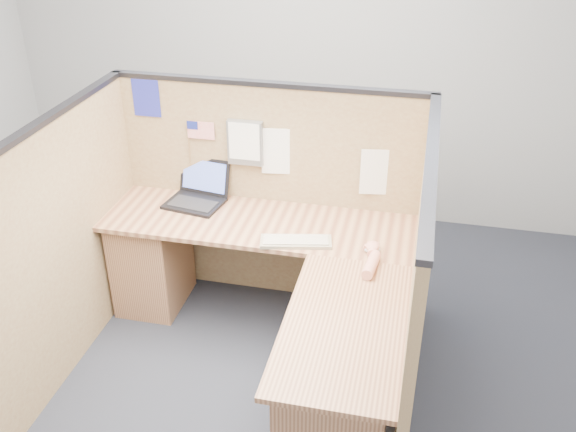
% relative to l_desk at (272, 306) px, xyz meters
% --- Properties ---
extents(floor, '(5.00, 5.00, 0.00)m').
position_rel_l_desk_xyz_m(floor, '(-0.18, -0.29, -0.39)').
color(floor, '#1F212D').
rests_on(floor, ground).
extents(wall_back, '(5.00, 0.00, 5.00)m').
position_rel_l_desk_xyz_m(wall_back, '(-0.18, 1.96, 1.01)').
color(wall_back, '#9E9FA3').
rests_on(wall_back, floor).
extents(cubicle_partitions, '(2.06, 1.83, 1.53)m').
position_rel_l_desk_xyz_m(cubicle_partitions, '(-0.18, 0.14, 0.38)').
color(cubicle_partitions, '#856142').
rests_on(cubicle_partitions, floor).
extents(l_desk, '(1.95, 1.75, 0.73)m').
position_rel_l_desk_xyz_m(l_desk, '(0.00, 0.00, 0.00)').
color(l_desk, brown).
rests_on(l_desk, floor).
extents(laptop, '(0.39, 0.39, 0.26)m').
position_rel_l_desk_xyz_m(laptop, '(-0.65, 0.58, 0.40)').
color(laptop, black).
rests_on(laptop, l_desk).
extents(keyboard, '(0.44, 0.22, 0.03)m').
position_rel_l_desk_xyz_m(keyboard, '(0.10, 0.19, 0.35)').
color(keyboard, gray).
rests_on(keyboard, l_desk).
extents(mouse, '(0.11, 0.08, 0.04)m').
position_rel_l_desk_xyz_m(mouse, '(0.55, 0.19, 0.36)').
color(mouse, silver).
rests_on(mouse, l_desk).
extents(hand_forearm, '(0.10, 0.34, 0.07)m').
position_rel_l_desk_xyz_m(hand_forearm, '(0.56, 0.07, 0.37)').
color(hand_forearm, '#DF917A').
rests_on(hand_forearm, l_desk).
extents(blue_poster, '(0.18, 0.00, 0.24)m').
position_rel_l_desk_xyz_m(blue_poster, '(-0.99, 0.68, 0.98)').
color(blue_poster, '#21279A').
rests_on(blue_poster, cubicle_partitions).
extents(american_flag, '(0.18, 0.01, 0.32)m').
position_rel_l_desk_xyz_m(american_flag, '(-0.65, 0.67, 0.79)').
color(american_flag, olive).
rests_on(american_flag, cubicle_partitions).
extents(file_holder, '(0.23, 0.05, 0.29)m').
position_rel_l_desk_xyz_m(file_holder, '(-0.33, 0.66, 0.75)').
color(file_holder, slate).
rests_on(file_holder, cubicle_partitions).
extents(paper_left, '(0.24, 0.04, 0.31)m').
position_rel_l_desk_xyz_m(paper_left, '(-0.11, 0.68, 0.69)').
color(paper_left, white).
rests_on(paper_left, cubicle_partitions).
extents(paper_right, '(0.24, 0.04, 0.31)m').
position_rel_l_desk_xyz_m(paper_right, '(0.53, 0.68, 0.61)').
color(paper_right, white).
rests_on(paper_right, cubicle_partitions).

